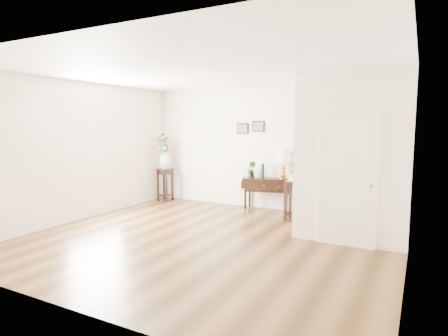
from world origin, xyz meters
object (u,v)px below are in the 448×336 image
Objects in this scene: table_lamp at (283,163)px; console_table at (267,194)px; plant_stand_a at (165,185)px; plant_stand_b at (296,201)px.

console_table is at bearing 180.00° from table_lamp.
plant_stand_a is (-2.70, -0.21, 0.05)m from console_table.
table_lamp is (0.37, 0.00, 0.72)m from console_table.
console_table is 2.71m from plant_stand_a.
table_lamp reaches higher than plant_stand_a.
plant_stand_b is at bearing -51.51° from table_lamp.
table_lamp is 1.03m from plant_stand_b.
plant_stand_b is (3.55, -0.39, -0.01)m from plant_stand_a.
table_lamp is at bearing -16.00° from console_table.
table_lamp is at bearing 128.49° from plant_stand_b.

